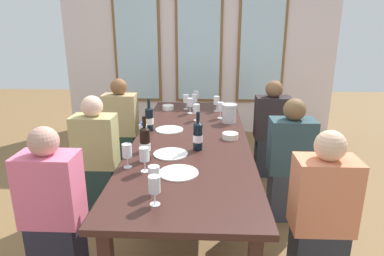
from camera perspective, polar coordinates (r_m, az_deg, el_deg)
The scene contains 30 objects.
ground_plane at distance 3.30m, azimuth -0.12°, elevation -14.00°, with size 12.00×12.00×0.00m, color brown.
back_wall_with_windows at distance 5.37m, azimuth 1.18°, elevation 14.46°, with size 4.18×0.10×2.90m.
dining_table at distance 3.01m, azimuth -0.13°, elevation -2.88°, with size 0.98×2.80×0.74m.
white_plate_0 at distance 2.64m, azimuth -3.61°, elevation -4.36°, with size 0.27×0.27×0.01m, color white.
white_plate_1 at distance 2.32m, azimuth -2.27°, elevation -7.52°, with size 0.27×0.27×0.01m, color white.
white_plate_2 at distance 3.22m, azimuth -3.82°, elevation -0.28°, with size 0.26×0.26×0.01m, color white.
metal_pitcher at distance 3.46m, azimuth 6.26°, elevation 2.48°, with size 0.16×0.16×0.19m.
wine_bottle_0 at distance 2.69m, azimuth 0.98°, elevation -1.27°, with size 0.08×0.08×0.31m.
wine_bottle_1 at distance 3.20m, azimuth -7.19°, elevation 1.57°, with size 0.08×0.08×0.31m.
wine_bottle_2 at distance 2.51m, azimuth -7.89°, elevation -2.58°, with size 0.08×0.08×0.34m.
tasting_bowl_0 at distance 3.98m, azimuth -4.03°, elevation 3.47°, with size 0.13×0.13×0.05m, color white.
tasting_bowl_1 at distance 3.00m, azimuth 6.44°, elevation -1.33°, with size 0.14×0.14×0.05m, color white.
water_bottle at distance 2.69m, azimuth -8.15°, elevation -1.63°, with size 0.06×0.06×0.24m.
wine_glass_0 at distance 3.51m, azimuth 0.75°, elevation 3.13°, with size 0.07×0.07×0.17m.
wine_glass_1 at distance 2.32m, azimuth -8.00°, elevation -4.49°, with size 0.07×0.07×0.17m.
wine_glass_2 at distance 2.03m, azimuth -6.40°, elevation -7.88°, with size 0.07×0.07×0.17m.
wine_glass_3 at distance 3.79m, azimuth -0.33°, elevation 4.25°, with size 0.07×0.07×0.17m.
wine_glass_4 at distance 3.90m, azimuth 4.14°, elevation 4.58°, with size 0.07×0.07×0.17m.
wine_glass_5 at distance 3.60m, azimuth 4.80°, elevation 3.51°, with size 0.07×0.07×0.17m.
wine_glass_6 at distance 4.19m, azimuth 0.67°, elevation 5.52°, with size 0.07×0.07×0.17m.
wine_glass_7 at distance 3.98m, azimuth -1.00°, elevation 4.83°, with size 0.07×0.07×0.17m.
wine_glass_8 at distance 2.41m, azimuth -10.86°, elevation -3.93°, with size 0.07×0.07×0.17m.
wine_glass_9 at distance 4.00m, azimuth 0.42°, elevation 4.89°, with size 0.07×0.07×0.17m.
wine_glass_10 at distance 1.91m, azimuth -6.34°, elevation -9.48°, with size 0.07×0.07×0.17m.
seated_person_0 at distance 3.25m, azimuth -15.72°, elevation -4.90°, with size 0.38×0.24×1.11m.
seated_person_1 at distance 3.14m, azimuth 16.06°, elevation -5.72°, with size 0.38×0.24×1.11m.
seated_person_2 at distance 2.48m, azimuth -22.28°, elevation -12.80°, with size 0.38×0.24×1.11m.
seated_person_3 at distance 2.39m, azimuth 20.84°, elevation -13.90°, with size 0.38×0.24×1.11m.
seated_person_4 at distance 4.09m, azimuth -11.76°, elevation 0.03°, with size 0.38×0.24×1.11m.
seated_person_5 at distance 3.98m, azimuth 13.13°, elevation -0.56°, with size 0.38×0.24×1.11m.
Camera 1 is at (0.13, -2.82, 1.72)m, focal length 31.77 mm.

